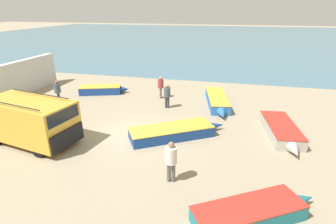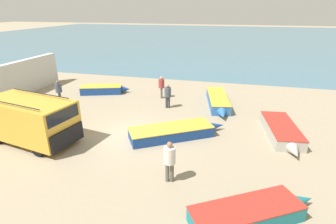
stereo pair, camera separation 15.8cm
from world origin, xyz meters
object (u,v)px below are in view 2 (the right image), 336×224
at_px(fishing_rowboat_1, 251,213).
at_px(fishing_rowboat_2, 174,132).
at_px(fisherman_3, 161,85).
at_px(fisherman_1, 59,90).
at_px(fisherman_2, 168,94).
at_px(parked_van, 30,119).
at_px(fishing_rowboat_4, 218,101).
at_px(fisherman_0, 170,158).
at_px(fishing_rowboat_3, 282,131).
at_px(fishing_rowboat_0, 103,89).

bearing_deg(fishing_rowboat_1, fishing_rowboat_2, 94.43).
bearing_deg(fisherman_3, fishing_rowboat_2, 94.33).
height_order(fisherman_1, fisherman_2, fisherman_1).
height_order(parked_van, fisherman_2, parked_van).
bearing_deg(fisherman_1, fishing_rowboat_4, -37.14).
height_order(parked_van, fisherman_0, parked_van).
height_order(fishing_rowboat_2, fisherman_3, fisherman_3).
xyz_separation_m(fishing_rowboat_1, fishing_rowboat_3, (1.85, 6.61, 0.02)).
bearing_deg(fisherman_3, fishing_rowboat_4, 154.09).
distance_m(fishing_rowboat_3, fisherman_3, 9.24).
xyz_separation_m(fishing_rowboat_0, fisherman_0, (7.94, -9.91, 0.74)).
xyz_separation_m(fishing_rowboat_4, fisherman_0, (-1.23, -9.22, 0.73)).
relative_size(fishing_rowboat_3, fisherman_3, 2.81).
relative_size(fisherman_1, fisherman_2, 1.01).
distance_m(parked_van, fisherman_0, 7.78).
distance_m(fishing_rowboat_0, fishing_rowboat_2, 9.46).
height_order(parked_van, fishing_rowboat_3, parked_van).
relative_size(fisherman_0, fisherman_2, 1.05).
height_order(fishing_rowboat_1, fishing_rowboat_4, fishing_rowboat_4).
relative_size(fishing_rowboat_2, fisherman_0, 2.88).
relative_size(fishing_rowboat_4, fisherman_2, 3.20).
bearing_deg(parked_van, fisherman_2, 59.66).
distance_m(fishing_rowboat_1, fishing_rowboat_3, 6.86).
xyz_separation_m(fisherman_2, fisherman_3, (-0.98, 1.93, 0.00)).
bearing_deg(fishing_rowboat_4, fisherman_1, -89.36).
distance_m(fishing_rowboat_0, fisherman_0, 12.72).
xyz_separation_m(fishing_rowboat_0, fisherman_1, (-1.94, -2.91, 0.70)).
bearing_deg(fisherman_0, fishing_rowboat_1, 53.49).
xyz_separation_m(fishing_rowboat_0, fishing_rowboat_3, (12.83, -4.65, 0.00)).
distance_m(fishing_rowboat_0, fishing_rowboat_3, 13.65).
relative_size(fishing_rowboat_3, fisherman_1, 2.80).
bearing_deg(parked_van, fishing_rowboat_4, 51.31).
bearing_deg(fisherman_0, fishing_rowboat_2, 177.86).
distance_m(fisherman_0, fisherman_1, 12.12).
bearing_deg(parked_van, fisherman_3, 71.86).
relative_size(fishing_rowboat_4, fisherman_3, 3.20).
distance_m(fishing_rowboat_1, fishing_rowboat_4, 10.73).
height_order(fishing_rowboat_1, fisherman_2, fisherman_2).
xyz_separation_m(fishing_rowboat_1, fishing_rowboat_4, (-1.81, 10.58, 0.04)).
height_order(fishing_rowboat_1, fishing_rowboat_3, fishing_rowboat_3).
relative_size(fishing_rowboat_2, fisherman_3, 3.02).
xyz_separation_m(fishing_rowboat_0, fishing_rowboat_2, (7.24, -6.08, -0.02)).
bearing_deg(fishing_rowboat_4, fisherman_0, -18.25).
bearing_deg(fishing_rowboat_1, fisherman_0, 124.61).
relative_size(fishing_rowboat_1, fisherman_2, 2.55).
bearing_deg(fisherman_3, fishing_rowboat_0, -17.32).
distance_m(fishing_rowboat_1, fisherman_2, 10.66).
height_order(fishing_rowboat_3, fisherman_0, fisherman_0).
distance_m(fishing_rowboat_0, fisherman_3, 4.91).
bearing_deg(fisherman_3, fishing_rowboat_3, 132.69).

